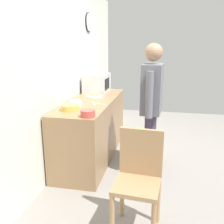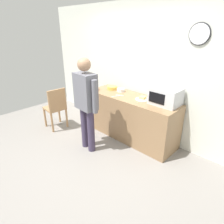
{
  "view_description": "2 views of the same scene",
  "coord_description": "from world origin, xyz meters",
  "px_view_note": "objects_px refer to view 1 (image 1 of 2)",
  "views": [
    {
      "loc": [
        -3.41,
        0.19,
        1.69
      ],
      "look_at": [
        -0.08,
        0.88,
        0.77
      ],
      "focal_mm": 40.99,
      "sensor_mm": 36.0,
      "label": 1
    },
    {
      "loc": [
        2.3,
        -1.61,
        2.14
      ],
      "look_at": [
        0.0,
        0.78,
        0.67
      ],
      "focal_mm": 31.07,
      "sensor_mm": 36.0,
      "label": 2
    }
  ],
  "objects_px": {
    "microwave": "(97,83)",
    "fork_utensil": "(101,104)",
    "wooden_chair": "(139,176)",
    "salad_bowl": "(76,103)",
    "spoon_utensil": "(94,103)",
    "sandwich_plate": "(95,95)",
    "cereal_bowl": "(88,113)",
    "mixing_bowl": "(70,108)",
    "person_standing": "(152,100)"
  },
  "relations": [
    {
      "from": "person_standing",
      "to": "microwave",
      "type": "bearing_deg",
      "value": 45.47
    },
    {
      "from": "salad_bowl",
      "to": "wooden_chair",
      "type": "distance_m",
      "value": 1.47
    },
    {
      "from": "salad_bowl",
      "to": "cereal_bowl",
      "type": "relative_size",
      "value": 1.01
    },
    {
      "from": "sandwich_plate",
      "to": "spoon_utensil",
      "type": "xyz_separation_m",
      "value": [
        -0.47,
        -0.12,
        -0.02
      ]
    },
    {
      "from": "person_standing",
      "to": "fork_utensil",
      "type": "bearing_deg",
      "value": 85.31
    },
    {
      "from": "microwave",
      "to": "spoon_utensil",
      "type": "height_order",
      "value": "microwave"
    },
    {
      "from": "sandwich_plate",
      "to": "mixing_bowl",
      "type": "xyz_separation_m",
      "value": [
        -0.86,
        0.08,
        0.01
      ]
    },
    {
      "from": "cereal_bowl",
      "to": "spoon_utensil",
      "type": "xyz_separation_m",
      "value": [
        0.63,
        0.11,
        -0.04
      ]
    },
    {
      "from": "microwave",
      "to": "fork_utensil",
      "type": "height_order",
      "value": "microwave"
    },
    {
      "from": "spoon_utensil",
      "to": "cereal_bowl",
      "type": "bearing_deg",
      "value": -170.35
    },
    {
      "from": "cereal_bowl",
      "to": "person_standing",
      "type": "xyz_separation_m",
      "value": [
        0.56,
        -0.68,
        0.06
      ]
    },
    {
      "from": "mixing_bowl",
      "to": "salad_bowl",
      "type": "bearing_deg",
      "value": 2.61
    },
    {
      "from": "sandwich_plate",
      "to": "salad_bowl",
      "type": "bearing_deg",
      "value": 171.67
    },
    {
      "from": "salad_bowl",
      "to": "microwave",
      "type": "bearing_deg",
      "value": -0.85
    },
    {
      "from": "salad_bowl",
      "to": "mixing_bowl",
      "type": "height_order",
      "value": "mixing_bowl"
    },
    {
      "from": "wooden_chair",
      "to": "cereal_bowl",
      "type": "bearing_deg",
      "value": 48.51
    },
    {
      "from": "fork_utensil",
      "to": "spoon_utensil",
      "type": "bearing_deg",
      "value": 80.06
    },
    {
      "from": "spoon_utensil",
      "to": "wooden_chair",
      "type": "bearing_deg",
      "value": -147.94
    },
    {
      "from": "mixing_bowl",
      "to": "person_standing",
      "type": "distance_m",
      "value": 1.04
    },
    {
      "from": "spoon_utensil",
      "to": "person_standing",
      "type": "height_order",
      "value": "person_standing"
    },
    {
      "from": "spoon_utensil",
      "to": "fork_utensil",
      "type": "bearing_deg",
      "value": -99.94
    },
    {
      "from": "microwave",
      "to": "sandwich_plate",
      "type": "height_order",
      "value": "microwave"
    },
    {
      "from": "microwave",
      "to": "wooden_chair",
      "type": "height_order",
      "value": "microwave"
    },
    {
      "from": "microwave",
      "to": "person_standing",
      "type": "distance_m",
      "value": 1.38
    },
    {
      "from": "fork_utensil",
      "to": "person_standing",
      "type": "xyz_separation_m",
      "value": [
        -0.06,
        -0.69,
        0.1
      ]
    },
    {
      "from": "wooden_chair",
      "to": "spoon_utensil",
      "type": "bearing_deg",
      "value": 32.06
    },
    {
      "from": "fork_utensil",
      "to": "person_standing",
      "type": "distance_m",
      "value": 0.7
    },
    {
      "from": "cereal_bowl",
      "to": "spoon_utensil",
      "type": "height_order",
      "value": "cereal_bowl"
    },
    {
      "from": "microwave",
      "to": "mixing_bowl",
      "type": "height_order",
      "value": "microwave"
    },
    {
      "from": "sandwich_plate",
      "to": "spoon_utensil",
      "type": "relative_size",
      "value": 1.53
    },
    {
      "from": "sandwich_plate",
      "to": "cereal_bowl",
      "type": "xyz_separation_m",
      "value": [
        -1.1,
        -0.22,
        0.02
      ]
    },
    {
      "from": "mixing_bowl",
      "to": "person_standing",
      "type": "bearing_deg",
      "value": -71.95
    },
    {
      "from": "sandwich_plate",
      "to": "cereal_bowl",
      "type": "bearing_deg",
      "value": -168.5
    },
    {
      "from": "salad_bowl",
      "to": "mixing_bowl",
      "type": "bearing_deg",
      "value": -177.39
    },
    {
      "from": "salad_bowl",
      "to": "mixing_bowl",
      "type": "xyz_separation_m",
      "value": [
        -0.24,
        -0.01,
        0.0
      ]
    },
    {
      "from": "microwave",
      "to": "salad_bowl",
      "type": "relative_size",
      "value": 2.99
    },
    {
      "from": "salad_bowl",
      "to": "fork_utensil",
      "type": "distance_m",
      "value": 0.34
    },
    {
      "from": "fork_utensil",
      "to": "wooden_chair",
      "type": "bearing_deg",
      "value": -151.17
    },
    {
      "from": "cereal_bowl",
      "to": "spoon_utensil",
      "type": "distance_m",
      "value": 0.64
    },
    {
      "from": "microwave",
      "to": "sandwich_plate",
      "type": "xyz_separation_m",
      "value": [
        -0.42,
        -0.08,
        -0.13
      ]
    },
    {
      "from": "spoon_utensil",
      "to": "wooden_chair",
      "type": "distance_m",
      "value": 1.46
    },
    {
      "from": "sandwich_plate",
      "to": "mixing_bowl",
      "type": "bearing_deg",
      "value": 174.7
    },
    {
      "from": "microwave",
      "to": "sandwich_plate",
      "type": "bearing_deg",
      "value": -169.86
    },
    {
      "from": "spoon_utensil",
      "to": "wooden_chair",
      "type": "xyz_separation_m",
      "value": [
        -1.2,
        -0.75,
        -0.36
      ]
    },
    {
      "from": "microwave",
      "to": "fork_utensil",
      "type": "distance_m",
      "value": 0.96
    },
    {
      "from": "salad_bowl",
      "to": "spoon_utensil",
      "type": "distance_m",
      "value": 0.26
    },
    {
      "from": "mixing_bowl",
      "to": "spoon_utensil",
      "type": "height_order",
      "value": "mixing_bowl"
    },
    {
      "from": "person_standing",
      "to": "mixing_bowl",
      "type": "bearing_deg",
      "value": 108.05
    },
    {
      "from": "sandwich_plate",
      "to": "wooden_chair",
      "type": "xyz_separation_m",
      "value": [
        -1.67,
        -0.87,
        -0.38
      ]
    },
    {
      "from": "mixing_bowl",
      "to": "spoon_utensil",
      "type": "relative_size",
      "value": 1.28
    }
  ]
}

